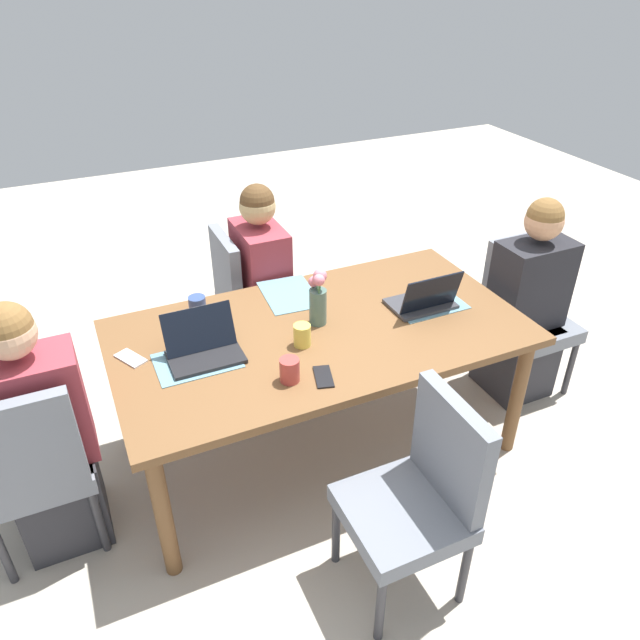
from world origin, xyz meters
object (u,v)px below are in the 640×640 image
chair_near_right_near (421,491)px  phone_black (323,377)px  person_head_right_left_near (525,312)px  chair_head_left_left_far (32,464)px  laptop_head_left_left_far (203,348)px  chair_far_left_mid (248,295)px  dining_table (320,341)px  person_far_left_mid (263,293)px  coffee_mug_centre_left (302,335)px  coffee_mug_near_right (290,370)px  laptop_head_right_left_near (424,300)px  coffee_mug_near_left (197,305)px  flower_vase (318,297)px  phone_silver (131,358)px  person_head_left_left_far (45,443)px  chair_head_right_left_near (523,307)px

chair_near_right_near → phone_black: bearing=107.5°
person_head_right_left_near → chair_head_left_left_far: (-2.58, -0.07, -0.03)m
chair_head_left_left_far → laptop_head_left_left_far: 0.83m
chair_far_left_mid → dining_table: bearing=-83.5°
person_far_left_mid → coffee_mug_centre_left: (-0.11, -0.86, 0.26)m
person_head_right_left_near → coffee_mug_near_right: 1.58m
chair_far_left_mid → laptop_head_left_left_far: (-0.46, -0.82, 0.27)m
dining_table → chair_near_right_near: bearing=-88.4°
chair_far_left_mid → coffee_mug_near_right: size_ratio=8.47×
dining_table → coffee_mug_centre_left: coffee_mug_centre_left is taller
laptop_head_right_left_near → coffee_mug_near_left: bearing=157.5°
chair_far_left_mid → flower_vase: (0.11, -0.78, 0.38)m
person_head_right_left_near → chair_near_right_near: (-1.23, -0.85, -0.03)m
person_head_right_left_near → coffee_mug_centre_left: size_ratio=11.34×
laptop_head_right_left_near → phone_silver: laptop_head_right_left_near is taller
person_head_left_left_far → chair_head_right_left_near: bearing=1.6°
person_head_left_left_far → laptop_head_right_left_near: (1.82, -0.01, 0.25)m
person_head_left_left_far → coffee_mug_near_right: person_head_left_left_far is taller
chair_far_left_mid → coffee_mug_near_right: (-0.18, -1.14, 0.28)m
chair_head_right_left_near → coffee_mug_centre_left: bearing=-174.8°
laptop_head_right_left_near → coffee_mug_near_left: 1.12m
flower_vase → laptop_head_left_left_far: 0.58m
dining_table → chair_head_left_left_far: 1.34m
person_far_left_mid → coffee_mug_centre_left: person_far_left_mid is taller
flower_vase → laptop_head_right_left_near: (0.54, -0.09, -0.10)m
chair_head_right_left_near → dining_table: bearing=-178.1°
dining_table → person_head_left_left_far: bearing=-178.8°
phone_silver → chair_head_left_left_far: bearing=88.4°
person_head_left_left_far → flower_vase: bearing=3.6°
flower_vase → laptop_head_right_left_near: 0.55m
chair_head_left_left_far → chair_near_right_near: size_ratio=1.00×
chair_far_left_mid → laptop_head_right_left_near: size_ratio=2.81×
person_head_left_left_far → coffee_mug_near_left: size_ratio=13.97×
person_far_left_mid → chair_near_right_near: bearing=-88.4°
person_far_left_mid → flower_vase: 0.80m
dining_table → person_far_left_mid: (-0.02, 0.77, -0.13)m
laptop_head_left_left_far → phone_black: (0.42, -0.36, -0.04)m
phone_black → phone_silver: 0.86m
dining_table → phone_silver: (-0.86, 0.13, 0.08)m
laptop_head_right_left_near → coffee_mug_near_left: size_ratio=3.74×
dining_table → coffee_mug_near_left: size_ratio=22.73×
person_head_left_left_far → chair_far_left_mid: bearing=36.2°
chair_head_right_left_near → phone_silver: (-2.17, 0.08, 0.24)m
dining_table → phone_black: (-0.14, -0.35, 0.08)m
person_head_right_left_near → phone_black: bearing=-167.3°
laptop_head_left_left_far → coffee_mug_near_right: (0.28, -0.32, 0.01)m
dining_table → flower_vase: size_ratio=6.73×
chair_head_left_left_far → phone_black: size_ratio=6.00×
flower_vase → person_far_left_mid: bearing=92.8°
chair_head_left_left_far → coffee_mug_near_right: (1.05, -0.20, 0.28)m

